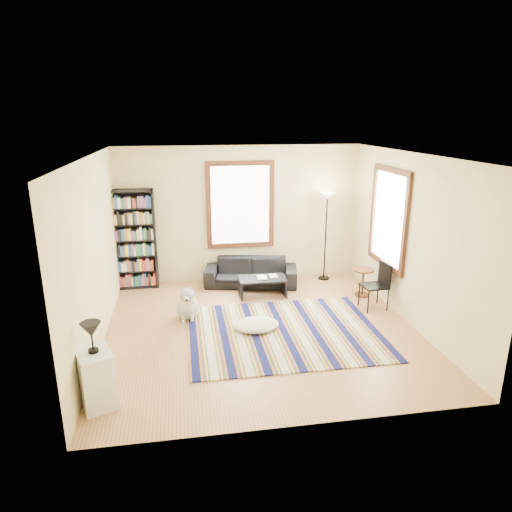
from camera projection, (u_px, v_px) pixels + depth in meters
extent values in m
cube|color=#AF8550|center=(261.00, 331.00, 7.52)|extent=(5.00, 5.00, 0.10)
cube|color=white|center=(262.00, 152.00, 6.67)|extent=(5.00, 5.00, 0.10)
cube|color=beige|center=(240.00, 214.00, 9.50)|extent=(5.00, 0.10, 2.80)
cube|color=beige|center=(305.00, 314.00, 4.69)|extent=(5.00, 0.10, 2.80)
cube|color=beige|center=(91.00, 255.00, 6.70)|extent=(0.10, 5.00, 2.80)
cube|color=beige|center=(414.00, 240.00, 7.50)|extent=(0.10, 5.00, 2.80)
cube|color=white|center=(240.00, 205.00, 9.37)|extent=(1.20, 0.06, 1.60)
cube|color=white|center=(389.00, 218.00, 8.18)|extent=(0.06, 1.20, 1.60)
cube|color=#0D1141|center=(284.00, 332.00, 7.37)|extent=(3.09, 2.48, 0.02)
imported|color=black|center=(251.00, 272.00, 9.39)|extent=(1.98, 1.10, 0.55)
cube|color=black|center=(133.00, 240.00, 9.06)|extent=(0.90, 0.30, 2.00)
cube|color=black|center=(262.00, 287.00, 8.85)|extent=(1.00, 0.71, 0.36)
imported|color=beige|center=(257.00, 278.00, 8.78)|extent=(0.21, 0.27, 0.02)
imported|color=beige|center=(269.00, 276.00, 8.87)|extent=(0.15, 0.21, 0.02)
ellipsoid|color=white|center=(256.00, 325.00, 7.43)|extent=(0.89, 0.79, 0.18)
cylinder|color=#402610|center=(363.00, 282.00, 8.82)|extent=(0.53, 0.53, 0.54)
cube|color=black|center=(374.00, 286.00, 8.18)|extent=(0.45, 0.44, 0.86)
cube|color=white|center=(97.00, 378.00, 5.45)|extent=(0.53, 0.60, 0.70)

